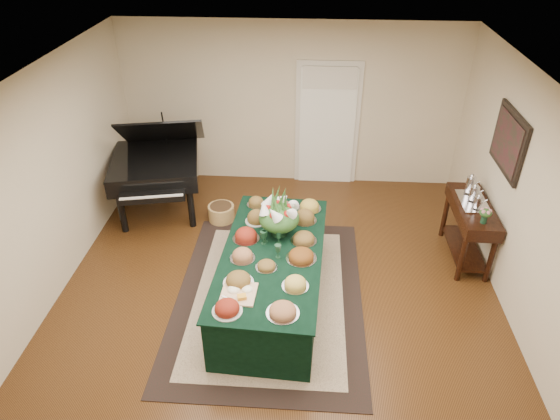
# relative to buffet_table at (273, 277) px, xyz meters

# --- Properties ---
(ground) EXTENTS (6.00, 6.00, 0.00)m
(ground) POSITION_rel_buffet_table_xyz_m (0.06, 0.14, -0.37)
(ground) COLOR black
(ground) RESTS_ON ground
(area_rug) EXTENTS (2.30, 3.22, 0.01)m
(area_rug) POSITION_rel_buffet_table_xyz_m (-0.05, 0.06, -0.37)
(area_rug) COLOR black
(area_rug) RESTS_ON ground
(kitchen_doorway) EXTENTS (1.05, 0.07, 2.10)m
(kitchen_doorway) POSITION_rel_buffet_table_xyz_m (0.66, 3.11, 0.65)
(kitchen_doorway) COLOR silver
(kitchen_doorway) RESTS_ON ground
(buffet_table) EXTENTS (1.30, 2.52, 0.74)m
(buffet_table) POSITION_rel_buffet_table_xyz_m (0.00, 0.00, 0.00)
(buffet_table) COLOR black
(buffet_table) RESTS_ON ground
(food_platters) EXTENTS (1.10, 2.31, 0.13)m
(food_platters) POSITION_rel_buffet_table_xyz_m (0.01, 0.08, 0.41)
(food_platters) COLOR silver
(food_platters) RESTS_ON buffet_table
(cutting_board) EXTENTS (0.38, 0.38, 0.10)m
(cutting_board) POSITION_rel_buffet_table_xyz_m (-0.29, -0.72, 0.40)
(cutting_board) COLOR tan
(cutting_board) RESTS_ON buffet_table
(green_goblets) EXTENTS (0.27, 0.37, 0.18)m
(green_goblets) POSITION_rel_buffet_table_xyz_m (-0.02, 0.11, 0.46)
(green_goblets) COLOR #163722
(green_goblets) RESTS_ON buffet_table
(floral_centerpiece) EXTENTS (0.51, 0.51, 0.51)m
(floral_centerpiece) POSITION_rel_buffet_table_xyz_m (0.05, 0.38, 0.67)
(floral_centerpiece) COLOR #163722
(floral_centerpiece) RESTS_ON buffet_table
(grand_piano) EXTENTS (1.58, 1.76, 1.61)m
(grand_piano) POSITION_rel_buffet_table_xyz_m (-1.93, 1.97, 0.42)
(grand_piano) COLOR black
(grand_piano) RESTS_ON ground
(wicker_basket) EXTENTS (0.40, 0.40, 0.25)m
(wicker_basket) POSITION_rel_buffet_table_xyz_m (-0.93, 1.74, -0.25)
(wicker_basket) COLOR #AD8245
(wicker_basket) RESTS_ON ground
(mahogany_sideboard) EXTENTS (0.45, 1.19, 0.85)m
(mahogany_sideboard) POSITION_rel_buffet_table_xyz_m (2.55, 1.05, 0.28)
(mahogany_sideboard) COLOR black
(mahogany_sideboard) RESTS_ON ground
(tea_service) EXTENTS (0.34, 0.58, 0.30)m
(tea_service) POSITION_rel_buffet_table_xyz_m (2.55, 1.16, 0.59)
(tea_service) COLOR silver
(tea_service) RESTS_ON mahogany_sideboard
(pink_bouquet) EXTENTS (0.16, 0.16, 0.21)m
(pink_bouquet) POSITION_rel_buffet_table_xyz_m (2.55, 0.63, 0.61)
(pink_bouquet) COLOR #163722
(pink_bouquet) RESTS_ON mahogany_sideboard
(wall_painting) EXTENTS (0.05, 0.95, 0.75)m
(wall_painting) POSITION_rel_buffet_table_xyz_m (2.78, 1.05, 1.38)
(wall_painting) COLOR black
(wall_painting) RESTS_ON ground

